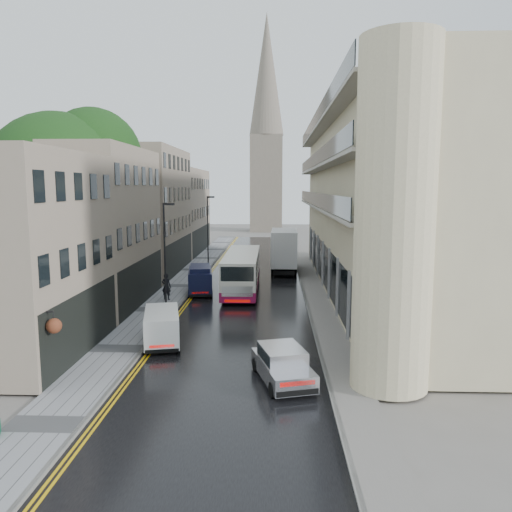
# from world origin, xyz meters

# --- Properties ---
(ground) EXTENTS (200.00, 200.00, 0.00)m
(ground) POSITION_xyz_m (0.00, 0.00, 0.00)
(ground) COLOR slate
(ground) RESTS_ON ground
(road) EXTENTS (9.00, 85.00, 0.02)m
(road) POSITION_xyz_m (0.00, 27.50, 0.01)
(road) COLOR black
(road) RESTS_ON ground
(left_sidewalk) EXTENTS (2.70, 85.00, 0.12)m
(left_sidewalk) POSITION_xyz_m (-5.85, 27.50, 0.06)
(left_sidewalk) COLOR gray
(left_sidewalk) RESTS_ON ground
(right_sidewalk) EXTENTS (1.80, 85.00, 0.12)m
(right_sidewalk) POSITION_xyz_m (5.40, 27.50, 0.06)
(right_sidewalk) COLOR slate
(right_sidewalk) RESTS_ON ground
(old_shop_row) EXTENTS (4.50, 56.00, 12.00)m
(old_shop_row) POSITION_xyz_m (-9.45, 30.00, 6.00)
(old_shop_row) COLOR gray
(old_shop_row) RESTS_ON ground
(modern_block) EXTENTS (8.00, 40.00, 14.00)m
(modern_block) POSITION_xyz_m (10.30, 26.00, 7.00)
(modern_block) COLOR beige
(modern_block) RESTS_ON ground
(church_spire) EXTENTS (6.40, 6.40, 40.00)m
(church_spire) POSITION_xyz_m (0.50, 82.00, 20.00)
(church_spire) COLOR slate
(church_spire) RESTS_ON ground
(tree_near) EXTENTS (10.56, 10.56, 13.89)m
(tree_near) POSITION_xyz_m (-12.50, 20.00, 6.95)
(tree_near) COLOR black
(tree_near) RESTS_ON ground
(tree_far) EXTENTS (9.24, 9.24, 12.46)m
(tree_far) POSITION_xyz_m (-12.20, 33.00, 6.23)
(tree_far) COLOR black
(tree_far) RESTS_ON ground
(cream_bus) EXTENTS (2.67, 11.40, 3.10)m
(cream_bus) POSITION_xyz_m (-1.61, 22.93, 1.57)
(cream_bus) COLOR white
(cream_bus) RESTS_ON road
(white_lorry) EXTENTS (2.59, 8.17, 4.27)m
(white_lorry) POSITION_xyz_m (1.96, 33.29, 2.15)
(white_lorry) COLOR silver
(white_lorry) RESTS_ON road
(silver_hatchback) EXTENTS (2.89, 4.51, 1.56)m
(silver_hatchback) POSITION_xyz_m (2.17, 5.41, 0.80)
(silver_hatchback) COLOR silver
(silver_hatchback) RESTS_ON road
(white_van) EXTENTS (2.60, 4.39, 1.86)m
(white_van) POSITION_xyz_m (-4.30, 10.47, 0.95)
(white_van) COLOR white
(white_van) RESTS_ON road
(navy_van) EXTENTS (2.43, 4.71, 2.30)m
(navy_van) POSITION_xyz_m (-4.30, 23.45, 1.17)
(navy_van) COLOR black
(navy_van) RESTS_ON road
(pedestrian) EXTENTS (0.81, 0.62, 1.97)m
(pedestrian) POSITION_xyz_m (-5.79, 22.21, 1.10)
(pedestrian) COLOR black
(pedestrian) RESTS_ON left_sidewalk
(lamp_post_near) EXTENTS (0.81, 0.20, 7.16)m
(lamp_post_near) POSITION_xyz_m (-5.45, 20.44, 3.70)
(lamp_post_near) COLOR #232326
(lamp_post_near) RESTS_ON left_sidewalk
(lamp_post_far) EXTENTS (0.84, 0.44, 7.32)m
(lamp_post_far) POSITION_xyz_m (-4.70, 37.21, 3.78)
(lamp_post_far) COLOR black
(lamp_post_far) RESTS_ON left_sidewalk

